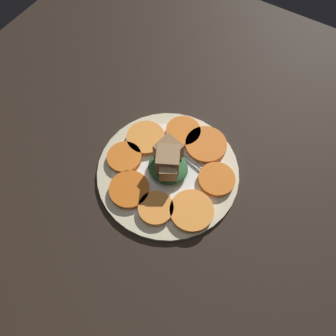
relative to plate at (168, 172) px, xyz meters
The scene contains 12 objects.
table_slab 1.52cm from the plate, ahead, with size 120.00×120.00×2.00cm, color black.
plate is the anchor object (origin of this frame).
carrot_slice_0 9.61cm from the plate, 78.25° to the right, with size 7.41×7.41×1.21cm, color orange.
carrot_slice_1 8.82cm from the plate, 25.75° to the right, with size 8.12×8.12×1.21cm, color #F99438.
carrot_slice_2 9.38cm from the plate, 15.16° to the left, with size 7.06×7.06×1.21cm, color orange.
carrot_slice_3 8.86cm from the plate, 62.62° to the left, with size 7.87×7.87×1.21cm, color orange.
carrot_slice_4 8.77cm from the plate, 106.35° to the left, with size 6.76×6.76×1.21cm, color #F99338.
carrot_slice_5 9.99cm from the plate, 148.30° to the left, with size 8.36×8.36×1.21cm, color orange.
carrot_slice_6 9.95cm from the plate, 161.98° to the right, with size 7.30×7.30×1.21cm, color orange.
carrot_slice_7 9.80cm from the plate, 112.77° to the right, with size 8.66×8.66×1.21cm, color orange.
center_pile 3.67cm from the plate, 67.21° to the right, with size 8.16×7.94×6.77cm.
fork 5.57cm from the plate, 89.57° to the right, with size 19.54×6.04×0.40cm.
Camera 1 is at (-15.77, 25.60, 62.08)cm, focal length 35.00 mm.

